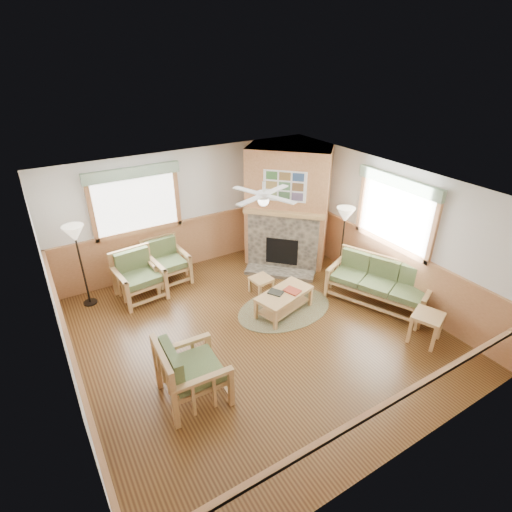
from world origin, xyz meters
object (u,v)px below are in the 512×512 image
armchair_back_left (139,277)px  armchair_back_right (167,262)px  coffee_table (284,302)px  end_table_sofa (425,328)px  armchair_left (193,370)px  end_table_chairs (145,276)px  floor_lamp_left (82,266)px  sofa (378,284)px  floor_lamp_right (342,245)px  footstool (261,285)px

armchair_back_left → armchair_back_right: bearing=19.1°
coffee_table → end_table_sofa: 2.55m
armchair_back_left → armchair_left: 2.99m
armchair_back_right → end_table_chairs: (-0.51, 0.00, -0.19)m
armchair_left → end_table_chairs: size_ratio=1.84×
armchair_back_right → floor_lamp_left: floor_lamp_left is taller
sofa → armchair_back_left: bearing=-147.9°
end_table_chairs → armchair_back_left: bearing=-120.0°
armchair_back_right → end_table_sofa: 5.27m
armchair_back_left → end_table_chairs: size_ratio=1.77×
armchair_back_left → coffee_table: armchair_back_left is taller
armchair_back_left → armchair_left: (-0.11, -2.99, 0.02)m
armchair_left → floor_lamp_right: size_ratio=0.59×
coffee_table → floor_lamp_left: bearing=129.0°
sofa → floor_lamp_right: 1.16m
sofa → coffee_table: size_ratio=1.71×
armchair_back_left → coffee_table: 2.95m
armchair_back_left → floor_lamp_left: 1.08m
coffee_table → sofa: bearing=-36.9°
armchair_left → floor_lamp_right: (4.06, 1.43, 0.34)m
end_table_sofa → floor_lamp_left: 6.42m
sofa → footstool: sofa is taller
floor_lamp_left → floor_lamp_right: (4.92, -1.87, -0.01)m
armchair_back_left → floor_lamp_left: (-0.97, 0.31, 0.37)m
armchair_left → floor_lamp_left: bearing=16.9°
armchair_left → sofa: bearing=-82.8°
armchair_left → floor_lamp_left: 3.43m
end_table_chairs → floor_lamp_right: (3.77, -1.87, 0.57)m
armchair_back_left → floor_lamp_right: size_ratio=0.57×
armchair_back_right → footstool: 2.12m
armchair_back_right → floor_lamp_left: 1.70m
armchair_back_right → coffee_table: size_ratio=0.82×
sofa → coffee_table: bearing=-135.6°
armchair_back_right → armchair_left: bearing=-106.8°
end_table_sofa → footstool: 3.22m
armchair_left → floor_lamp_right: bearing=-68.2°
armchair_left → floor_lamp_right: 4.32m
sofa → end_table_chairs: (-3.79, 2.96, -0.17)m
floor_lamp_right → coffee_table: bearing=-167.3°
floor_lamp_right → floor_lamp_left: bearing=159.2°
coffee_table → end_table_chairs: (-2.02, 2.27, 0.05)m
armchair_left → floor_lamp_left: floor_lamp_left is taller
armchair_back_left → end_table_sofa: 5.48m
sofa → floor_lamp_left: (-4.94, 2.96, 0.41)m
armchair_back_right → end_table_chairs: armchair_back_right is taller
sofa → end_table_sofa: bearing=-30.9°
sofa → coffee_table: (-1.78, 0.69, -0.22)m
end_table_sofa → footstool: size_ratio=1.36×
coffee_table → floor_lamp_right: 1.90m
floor_lamp_left → end_table_sofa: bearing=-41.3°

